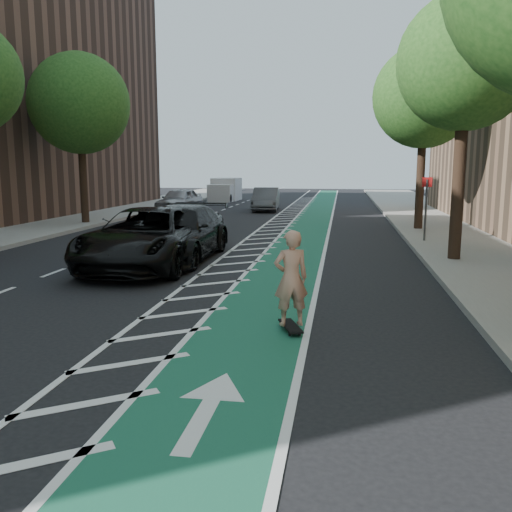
% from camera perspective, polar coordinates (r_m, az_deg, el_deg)
% --- Properties ---
extents(ground, '(120.00, 120.00, 0.00)m').
position_cam_1_polar(ground, '(10.20, -18.06, -7.51)').
color(ground, black).
rests_on(ground, ground).
extents(bike_lane, '(2.00, 90.00, 0.01)m').
position_cam_1_polar(bike_lane, '(18.94, 4.23, 0.70)').
color(bike_lane, '#185642').
rests_on(bike_lane, ground).
extents(buffer_strip, '(1.40, 90.00, 0.01)m').
position_cam_1_polar(buffer_strip, '(19.12, -0.25, 0.80)').
color(buffer_strip, silver).
rests_on(buffer_strip, ground).
extents(sidewalk_right, '(5.00, 90.00, 0.15)m').
position_cam_1_polar(sidewalk_right, '(19.50, 23.63, 0.38)').
color(sidewalk_right, gray).
rests_on(sidewalk_right, ground).
extents(curb_right, '(0.12, 90.00, 0.16)m').
position_cam_1_polar(curb_right, '(19.03, 16.48, 0.60)').
color(curb_right, gray).
rests_on(curb_right, ground).
extents(curb_left, '(0.12, 90.00, 0.16)m').
position_cam_1_polar(curb_left, '(22.14, -22.66, 1.46)').
color(curb_left, gray).
rests_on(curb_left, ground).
extents(tree_r_c, '(4.20, 4.20, 7.90)m').
position_cam_1_polar(tree_r_c, '(17.23, 21.26, 18.49)').
color(tree_r_c, '#382619').
rests_on(tree_r_c, ground).
extents(tree_r_d, '(4.20, 4.20, 7.90)m').
position_cam_1_polar(tree_r_d, '(25.04, 17.32, 15.69)').
color(tree_r_d, '#382619').
rests_on(tree_r_d, ground).
extents(tree_l_d, '(4.20, 4.20, 7.90)m').
position_cam_1_polar(tree_l_d, '(27.76, -18.31, 14.99)').
color(tree_l_d, '#382619').
rests_on(tree_l_d, ground).
extents(sign_post, '(0.35, 0.08, 2.47)m').
position_cam_1_polar(sign_post, '(20.93, 17.45, 4.83)').
color(sign_post, '#4C4C4C').
rests_on(sign_post, ground).
extents(skateboard, '(0.53, 0.89, 0.12)m').
position_cam_1_polar(skateboard, '(9.68, 3.65, -7.38)').
color(skateboard, black).
rests_on(skateboard, ground).
extents(skateboarder, '(0.72, 0.60, 1.69)m').
position_cam_1_polar(skateboarder, '(9.46, 3.70, -2.34)').
color(skateboarder, tan).
rests_on(skateboarder, skateboard).
extents(suv_near, '(2.97, 6.17, 1.70)m').
position_cam_1_polar(suv_near, '(15.89, -11.32, 1.90)').
color(suv_near, black).
rests_on(suv_near, ground).
extents(suv_far, '(2.38, 5.71, 1.65)m').
position_cam_1_polar(suv_far, '(17.05, -8.25, 2.42)').
color(suv_far, black).
rests_on(suv_far, ground).
extents(car_silver, '(2.18, 4.64, 1.54)m').
position_cam_1_polar(car_silver, '(33.85, -8.07, 5.81)').
color(car_silver, '#A6A6AC').
rests_on(car_silver, ground).
extents(car_grey, '(1.86, 4.59, 1.48)m').
position_cam_1_polar(car_grey, '(35.23, 1.05, 6.00)').
color(car_grey, '#535458').
rests_on(car_grey, ground).
extents(box_truck, '(2.08, 4.48, 1.86)m').
position_cam_1_polar(box_truck, '(45.21, -3.28, 6.91)').
color(box_truck, silver).
rests_on(box_truck, ground).
extents(barrel_a, '(0.73, 0.73, 0.99)m').
position_cam_1_polar(barrel_a, '(17.30, -14.03, 1.14)').
color(barrel_a, orange).
rests_on(barrel_a, ground).
extents(barrel_b, '(0.66, 0.66, 0.90)m').
position_cam_1_polar(barrel_b, '(21.12, -11.14, 2.60)').
color(barrel_b, orange).
rests_on(barrel_b, ground).
extents(barrel_c, '(0.63, 0.63, 0.86)m').
position_cam_1_polar(barrel_c, '(25.31, -10.72, 3.70)').
color(barrel_c, '#FF5B0D').
rests_on(barrel_c, ground).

